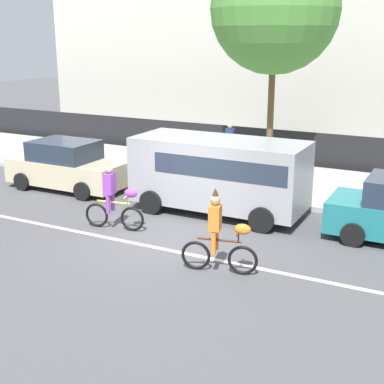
% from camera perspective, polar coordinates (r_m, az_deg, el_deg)
% --- Properties ---
extents(ground_plane, '(80.00, 80.00, 0.00)m').
position_cam_1_polar(ground_plane, '(13.78, -3.81, -5.03)').
color(ground_plane, '#4C4C4F').
extents(road_centre_line, '(36.00, 0.14, 0.01)m').
position_cam_1_polar(road_centre_line, '(13.39, -4.91, -5.70)').
color(road_centre_line, beige).
rests_on(road_centre_line, ground).
extents(sidewalk_curb, '(60.00, 5.00, 0.15)m').
position_cam_1_polar(sidewalk_curb, '(19.34, 6.09, 1.48)').
color(sidewalk_curb, '#ADAAA3').
rests_on(sidewalk_curb, ground).
extents(fence_line, '(40.00, 0.08, 1.40)m').
position_cam_1_polar(fence_line, '(21.87, 8.91, 4.80)').
color(fence_line, black).
rests_on(fence_line, ground).
extents(building_backdrop, '(28.00, 8.00, 7.34)m').
position_cam_1_polar(building_backdrop, '(30.01, 12.63, 13.44)').
color(building_backdrop, beige).
rests_on(building_backdrop, ground).
extents(parade_cyclist_purple, '(1.71, 0.53, 1.92)m').
position_cam_1_polar(parade_cyclist_purple, '(14.34, -8.32, -0.75)').
color(parade_cyclist_purple, black).
rests_on(parade_cyclist_purple, ground).
extents(parade_cyclist_orange, '(1.70, 0.55, 1.92)m').
position_cam_1_polar(parade_cyclist_orange, '(11.62, 3.00, -4.74)').
color(parade_cyclist_orange, black).
rests_on(parade_cyclist_orange, ground).
extents(parked_van_grey, '(5.00, 2.22, 2.18)m').
position_cam_1_polar(parked_van_grey, '(15.42, 3.16, 2.31)').
color(parked_van_grey, '#99999E').
rests_on(parked_van_grey, ground).
extents(parked_car_beige, '(4.10, 1.92, 1.64)m').
position_cam_1_polar(parked_car_beige, '(18.50, -13.17, 2.70)').
color(parked_car_beige, beige).
rests_on(parked_car_beige, ground).
extents(street_tree_near_lamp, '(4.58, 4.58, 8.06)m').
position_cam_1_polar(street_tree_near_lamp, '(20.05, 8.83, 18.74)').
color(street_tree_near_lamp, brown).
rests_on(street_tree_near_lamp, sidewalk_curb).
extents(pedestrian_onlooker, '(0.32, 0.20, 1.62)m').
position_cam_1_polar(pedestrian_onlooker, '(20.87, 4.05, 5.27)').
color(pedestrian_onlooker, '#33333D').
rests_on(pedestrian_onlooker, sidewalk_curb).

